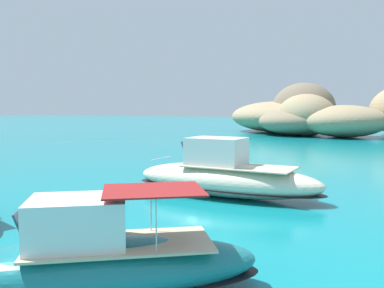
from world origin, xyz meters
name	(u,v)px	position (x,y,z in m)	size (l,w,h in m)	color
islet_large	(297,116)	(0.05, 67.82, 3.12)	(34.69, 31.29, 9.03)	#9E8966
motorboat_cream	(224,177)	(8.15, 13.84, 1.00)	(10.22, 3.28, 2.99)	beige
motorboat_teal	(94,263)	(9.62, 1.94, 0.81)	(7.98, 6.75, 2.54)	#19727A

